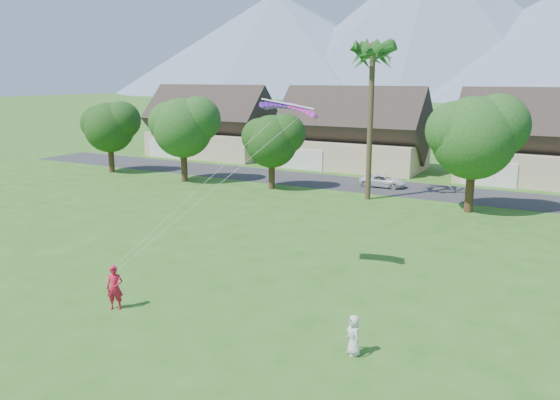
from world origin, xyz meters
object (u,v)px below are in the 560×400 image
Objects in this scene: parked_car at (383,181)px; kite_flyer at (115,288)px; watcher at (354,335)px; parafoil_kite at (290,106)px.

kite_flyer is at bearing 172.33° from parked_car.
kite_flyer is at bearing -127.79° from watcher.
watcher is 0.53× the size of parafoil_kite.
parafoil_kite reaches higher than watcher.
kite_flyer is 11.28m from parafoil_kite.
kite_flyer is 1.29× the size of watcher.
watcher is at bearing -58.22° from parafoil_kite.
parked_car is (1.50, 31.27, -0.40)m from kite_flyer.
kite_flyer is 31.31m from parked_car.
parafoil_kite is (3.19, -24.20, 7.84)m from parked_car.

